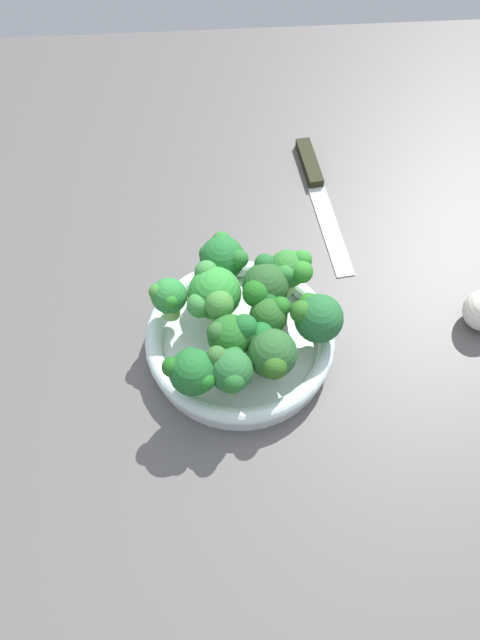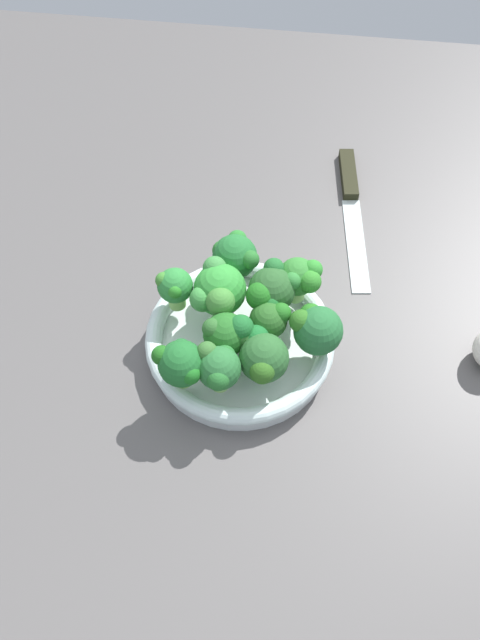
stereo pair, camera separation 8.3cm
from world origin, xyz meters
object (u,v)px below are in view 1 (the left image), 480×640
Objects in this scene: broccoli_floret_6 at (291,270)px; broccoli_floret_9 at (214,296)px; broccoli_floret_3 at (222,258)px; broccoli_floret_7 at (192,372)px; bowl at (240,341)px; broccoli_floret_8 at (232,336)px; broccoli_floret_1 at (317,317)px; broccoli_floret_10 at (270,314)px; broccoli_floret_5 at (271,354)px; broccoli_floret_4 at (230,370)px; broccoli_floret_2 at (262,286)px; knife at (317,186)px; broccoli_floret_0 at (168,297)px.

broccoli_floret_9 is at bearing 109.64° from broccoli_floret_6.
broccoli_floret_3 is 16.72cm from broccoli_floret_7.
broccoli_floret_8 reaches higher than bowl.
broccoli_floret_7 is at bearing 114.22° from broccoli_floret_1.
broccoli_floret_7 reaches higher than broccoli_floret_10.
broccoli_floret_5 is 9.39cm from broccoli_floret_7.
broccoli_floret_7 is at bearing 137.24° from broccoli_floret_6.
broccoli_floret_4 is 4.36cm from broccoli_floret_7.
broccoli_floret_4 is (-11.24, 4.47, -0.39)cm from broccoli_floret_2.
broccoli_floret_10 is (-8.63, -5.30, -0.31)cm from broccoli_floret_3.
knife is at bearing -38.70° from broccoli_floret_3.
broccoli_floret_1 is 7.59cm from broccoli_floret_5.
broccoli_floret_4 is at bearing 148.73° from broccoli_floret_6.
broccoli_floret_3 is (4.91, 4.61, -0.22)cm from broccoli_floret_2.
broccoli_floret_7 is at bearing 141.47° from bowl.
bowl is 3.79× the size of broccoli_floret_0.
broccoli_floret_9 reaches higher than broccoli_floret_5.
broccoli_floret_0 is 14.62cm from broccoli_floret_5.
broccoli_floret_3 is at bearing 0.49° from broccoli_floret_4.
broccoli_floret_1 is 29.39cm from knife.
broccoli_floret_4 is (-10.70, -6.99, 0.14)cm from broccoli_floret_0.
broccoli_floret_5 is (-9.20, -0.32, -0.78)cm from broccoli_floret_2.
broccoli_floret_8 is 0.86× the size of broccoli_floret_9.
knife is at bearing -19.63° from broccoli_floret_10.
broccoli_floret_0 is (3.29, 8.56, 5.80)cm from bowl.
broccoli_floret_3 reaches higher than broccoli_floret_7.
broccoli_floret_7 reaches higher than broccoli_floret_6.
broccoli_floret_0 is 0.91× the size of broccoli_floret_7.
broccoli_floret_3 is (9.39, 10.87, 0.49)cm from broccoli_floret_1.
broccoli_floret_1 is 7.32cm from broccoli_floret_6.
broccoli_floret_9 is (10.16, 1.47, 0.29)cm from broccoli_floret_4.
broccoli_floret_1 reaches higher than knife.
broccoli_floret_9 reaches higher than broccoli_floret_8.
broccoli_floret_1 reaches higher than bowl.
broccoli_floret_2 is at bearing 1.98° from broccoli_floret_5.
broccoli_floret_0 is at bearing 137.90° from knife.
knife is at bearing -23.82° from broccoli_floret_2.
bowl is 3.02× the size of broccoli_floret_9.
broccoli_floret_7 is (-10.72, -2.64, 0.22)cm from broccoli_floret_0.
broccoli_floret_8 is at bearing 139.28° from broccoli_floret_6.
broccoli_floret_6 is at bearing -70.36° from broccoli_floret_9.
broccoli_floret_9 is 1.29× the size of broccoli_floret_10.
broccoli_floret_5 is at bearing 162.85° from knife.
knife is at bearing -33.49° from broccoli_floret_9.
broccoli_floret_2 is (3.84, -2.91, 6.32)cm from bowl.
broccoli_floret_0 is 0.93× the size of broccoli_floret_8.
broccoli_floret_8 is 5.54cm from broccoli_floret_10.
broccoli_floret_2 reaches higher than bowl.
broccoli_floret_3 is at bearing 31.52° from broccoli_floret_10.
broccoli_floret_9 is at bearing -15.80° from broccoli_floret_7.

